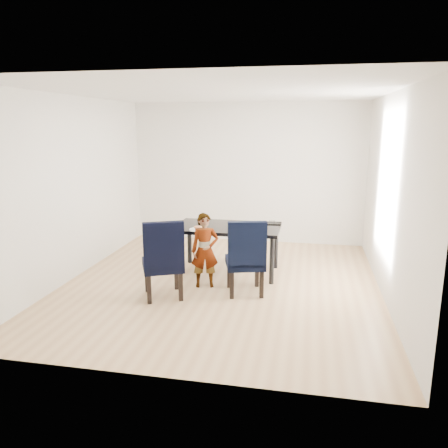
% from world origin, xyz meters
% --- Properties ---
extents(floor, '(4.50, 5.00, 0.01)m').
position_xyz_m(floor, '(0.00, 0.00, -0.01)').
color(floor, tan).
rests_on(floor, ground).
extents(ceiling, '(4.50, 5.00, 0.01)m').
position_xyz_m(ceiling, '(0.00, 0.00, 2.71)').
color(ceiling, white).
rests_on(ceiling, wall_back).
extents(wall_back, '(4.50, 0.01, 2.70)m').
position_xyz_m(wall_back, '(0.00, 2.50, 1.35)').
color(wall_back, white).
rests_on(wall_back, ground).
extents(wall_front, '(4.50, 0.01, 2.70)m').
position_xyz_m(wall_front, '(0.00, -2.50, 1.35)').
color(wall_front, silver).
rests_on(wall_front, ground).
extents(wall_left, '(0.01, 5.00, 2.70)m').
position_xyz_m(wall_left, '(-2.25, 0.00, 1.35)').
color(wall_left, white).
rests_on(wall_left, ground).
extents(wall_right, '(0.01, 5.00, 2.70)m').
position_xyz_m(wall_right, '(2.25, 0.00, 1.35)').
color(wall_right, white).
rests_on(wall_right, ground).
extents(dining_table, '(1.60, 0.90, 0.75)m').
position_xyz_m(dining_table, '(0.00, 0.50, 0.38)').
color(dining_table, black).
rests_on(dining_table, floor).
extents(chair_left, '(0.70, 0.71, 1.08)m').
position_xyz_m(chair_left, '(-0.67, -0.63, 0.54)').
color(chair_left, black).
rests_on(chair_left, floor).
extents(chair_right, '(0.63, 0.64, 1.05)m').
position_xyz_m(chair_right, '(0.39, -0.28, 0.53)').
color(chair_right, black).
rests_on(chair_right, floor).
extents(child, '(0.45, 0.36, 1.07)m').
position_xyz_m(child, '(-0.21, -0.15, 0.53)').
color(child, '#EA4F13').
rests_on(child, floor).
extents(plate, '(0.26, 0.26, 0.01)m').
position_xyz_m(plate, '(-0.39, 0.15, 0.76)').
color(plate, silver).
rests_on(plate, dining_table).
extents(sandwich, '(0.14, 0.07, 0.05)m').
position_xyz_m(sandwich, '(-0.38, 0.16, 0.79)').
color(sandwich, '#BD6E43').
rests_on(sandwich, plate).
extents(laptop, '(0.31, 0.21, 0.02)m').
position_xyz_m(laptop, '(0.65, 0.85, 0.76)').
color(laptop, black).
rests_on(laptop, dining_table).
extents(cable_tangle, '(0.19, 0.19, 0.01)m').
position_xyz_m(cable_tangle, '(0.30, 0.36, 0.75)').
color(cable_tangle, black).
rests_on(cable_tangle, dining_table).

